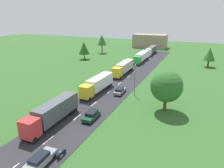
{
  "coord_description": "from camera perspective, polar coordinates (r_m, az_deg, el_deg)",
  "views": [
    {
      "loc": [
        19.25,
        -10.2,
        17.85
      ],
      "look_at": [
        1.54,
        30.0,
        2.82
      ],
      "focal_mm": 32.69,
      "sensor_mm": 36.0,
      "label": 1
    }
  ],
  "objects": [
    {
      "name": "distant_building",
      "position": [
        119.29,
        10.59,
        11.75
      ],
      "size": [
        18.0,
        9.62,
        7.3
      ],
      "primitive_type": "cube",
      "color": "#9E846B",
      "rests_on": "ground"
    },
    {
      "name": "car_lead",
      "position": [
        28.3,
        -19.38,
        -19.29
      ],
      "size": [
        1.96,
        4.49,
        1.49
      ],
      "color": "gray",
      "rests_on": "road"
    },
    {
      "name": "truck_fifth",
      "position": [
        98.38,
        10.9,
        9.34
      ],
      "size": [
        2.83,
        14.17,
        3.47
      ],
      "color": "white",
      "rests_on": "road"
    },
    {
      "name": "car_second",
      "position": [
        37.05,
        -5.78,
        -8.59
      ],
      "size": [
        2.02,
        4.35,
        1.43
      ],
      "color": "#19472D",
      "rests_on": "road"
    },
    {
      "name": "tree_oak",
      "position": [
        79.93,
        25.63,
        7.52
      ],
      "size": [
        4.06,
        4.06,
        6.88
      ],
      "color": "#513823",
      "rests_on": "ground"
    },
    {
      "name": "truck_fourth",
      "position": [
        82.03,
        8.25,
        7.61
      ],
      "size": [
        2.68,
        14.83,
        3.46
      ],
      "color": "green",
      "rests_on": "road"
    },
    {
      "name": "tree_birch",
      "position": [
        39.61,
        15.01,
        -0.62
      ],
      "size": [
        6.07,
        6.07,
        8.11
      ],
      "color": "#513823",
      "rests_on": "ground"
    },
    {
      "name": "road",
      "position": [
        43.5,
        -4.8,
        -5.36
      ],
      "size": [
        10.0,
        140.0,
        0.06
      ],
      "primitive_type": "cube",
      "color": "#2B2B30",
      "rests_on": "ground"
    },
    {
      "name": "lane_marking_centre",
      "position": [
        40.8,
        -7.11,
        -7.11
      ],
      "size": [
        0.16,
        121.77,
        0.01
      ],
      "color": "white",
      "rests_on": "road"
    },
    {
      "name": "truck_lead",
      "position": [
        36.23,
        -16.23,
        -7.52
      ],
      "size": [
        2.71,
        12.4,
        3.76
      ],
      "color": "red",
      "rests_on": "road"
    },
    {
      "name": "tree_pine",
      "position": [
        99.34,
        -2.87,
        12.21
      ],
      "size": [
        4.43,
        4.43,
        8.8
      ],
      "color": "#513823",
      "rests_on": "ground"
    },
    {
      "name": "car_third",
      "position": [
        48.18,
        2.19,
        -1.83
      ],
      "size": [
        1.84,
        4.45,
        1.43
      ],
      "color": "gray",
      "rests_on": "road"
    },
    {
      "name": "truck_third",
      "position": [
        64.19,
        3.22,
        4.65
      ],
      "size": [
        2.78,
        13.57,
        3.51
      ],
      "color": "yellow",
      "rests_on": "road"
    },
    {
      "name": "lamppost_second",
      "position": [
        46.49,
        6.41,
        1.61
      ],
      "size": [
        0.36,
        0.36,
        7.33
      ],
      "color": "slate",
      "rests_on": "ground"
    },
    {
      "name": "truck_second",
      "position": [
        48.73,
        -4.06,
        0.02
      ],
      "size": [
        2.73,
        12.41,
        3.61
      ],
      "color": "yellow",
      "rests_on": "road"
    },
    {
      "name": "motorcycle_courier",
      "position": [
        29.06,
        -13.99,
        -18.32
      ],
      "size": [
        0.28,
        1.94,
        0.91
      ],
      "color": "black",
      "rests_on": "road"
    },
    {
      "name": "tree_maple",
      "position": [
        86.03,
        -7.85,
        9.96
      ],
      "size": [
        4.54,
        4.54,
        7.26
      ],
      "color": "#513823",
      "rests_on": "ground"
    }
  ]
}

